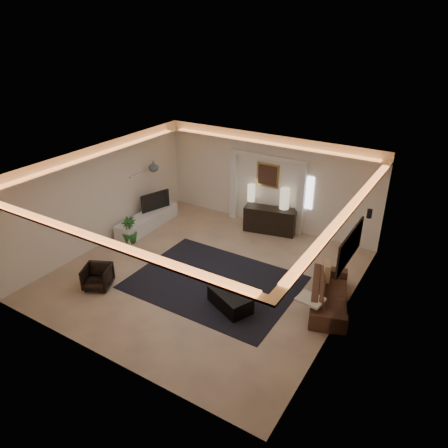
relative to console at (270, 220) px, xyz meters
The scene contains 33 objects.
floor 3.08m from the console, 96.58° to the right, with size 7.00×7.00×0.00m, color #D1AC88.
ceiling 3.95m from the console, 96.58° to the right, with size 7.00×7.00×0.00m, color white.
wall_back 1.20m from the console, 126.93° to the left, with size 7.00×7.00×0.00m, color #EFE1CD.
wall_front 6.63m from the console, 93.06° to the right, with size 7.00×7.00×0.00m, color #EFE1CD.
wall_left 5.01m from the console, 141.75° to the right, with size 7.00×7.00×0.00m, color #EFE1CD.
wall_right 4.50m from the console, 43.93° to the right, with size 7.00×7.00×0.00m, color #EFE1CD.
cove_soffit 3.78m from the console, 96.58° to the right, with size 7.00×7.00×0.04m, color silver.
daylight_slit 1.45m from the console, 24.00° to the left, with size 0.25×0.03×1.00m, color white.
area_rug 3.26m from the console, 89.11° to the right, with size 4.00×3.00×0.01m, color black.
pilaster_left 1.69m from the console, 166.31° to the left, with size 0.22×0.20×2.20m, color silver.
pilaster_right 1.12m from the console, 24.54° to the left, with size 0.22×0.20×2.20m, color silver.
alcove_header 1.92m from the console, 133.75° to the left, with size 2.52×0.20×0.12m, color silver.
painting_frame 1.37m from the console, 128.78° to the left, with size 0.74×0.04×0.74m, color tan.
painting_canvas 1.36m from the console, 130.44° to the left, with size 0.62×0.02×0.62m, color #4C2D1E.
art_panel_frame 4.35m from the console, 41.23° to the right, with size 0.04×1.64×0.74m, color black.
art_panel_gold 4.33m from the console, 41.46° to the right, with size 0.02×1.50×0.62m, color tan.
wall_sconce 3.39m from the console, 15.40° to the right, with size 0.12×0.12×0.22m, color black.
wall_niche 4.31m from the console, 156.67° to the right, with size 0.10×0.55×0.04m, color silver.
console is the anchor object (origin of this frame).
lamp_left 1.06m from the console, 164.59° to the left, with size 0.24×0.24×0.53m, color #EFEAC1.
lamp_right 0.80m from the console, 32.11° to the left, with size 0.29×0.29×0.64m, color beige.
media_ledge 3.82m from the console, 153.26° to the right, with size 0.60×2.40×0.45m, color silver.
tv 3.73m from the console, 160.22° to the right, with size 0.13×1.01×0.58m, color black.
figurine 3.60m from the console, 167.15° to the right, with size 0.13×0.13×0.34m, color #43291B.
ginger_jar 3.95m from the console, 161.88° to the right, with size 0.31×0.31×0.33m, color #3C4C57.
plant 4.22m from the console, 139.26° to the right, with size 0.44×0.44×0.79m, color #21551F.
sofa 3.83m from the console, 43.07° to the right, with size 0.81×2.07×0.61m, color #3A2918.
throw_blanket 4.26m from the console, 52.34° to the right, with size 0.54×0.45×0.06m, color white.
throw_pillow 3.26m from the console, 39.60° to the right, with size 0.13×0.45×0.45m, color tan.
coffee_table 3.99m from the console, 76.88° to the right, with size 1.05×0.58×0.39m, color black.
bowl 3.68m from the console, 77.36° to the right, with size 0.27×0.27×0.07m, color #472A1B.
magazine 3.95m from the console, 68.73° to the right, with size 0.29×0.21×0.03m, color beige.
armchair 5.39m from the console, 114.88° to the right, with size 0.63×0.65×0.59m, color black.
Camera 1 is at (5.28, -7.66, 6.04)m, focal length 34.12 mm.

